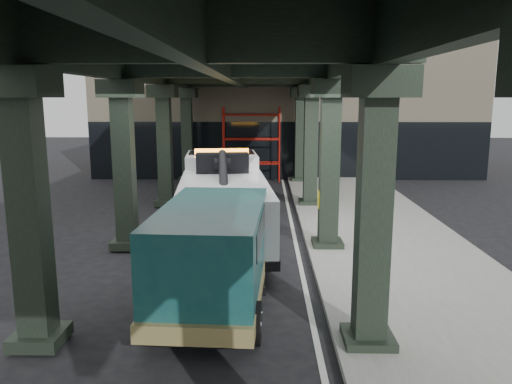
# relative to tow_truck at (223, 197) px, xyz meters

# --- Properties ---
(ground) EXTENTS (90.00, 90.00, 0.00)m
(ground) POSITION_rel_tow_truck_xyz_m (0.60, -3.04, -1.41)
(ground) COLOR black
(ground) RESTS_ON ground
(sidewalk) EXTENTS (5.00, 40.00, 0.15)m
(sidewalk) POSITION_rel_tow_truck_xyz_m (5.10, -1.04, -1.33)
(sidewalk) COLOR gray
(sidewalk) RESTS_ON ground
(lane_stripe) EXTENTS (0.12, 38.00, 0.01)m
(lane_stripe) POSITION_rel_tow_truck_xyz_m (2.30, -1.04, -1.40)
(lane_stripe) COLOR silver
(lane_stripe) RESTS_ON ground
(viaduct) EXTENTS (7.40, 32.00, 6.40)m
(viaduct) POSITION_rel_tow_truck_xyz_m (0.20, -1.04, 4.05)
(viaduct) COLOR black
(viaduct) RESTS_ON ground
(building) EXTENTS (22.00, 10.00, 8.00)m
(building) POSITION_rel_tow_truck_xyz_m (2.60, 16.96, 2.59)
(building) COLOR #C6B793
(building) RESTS_ON ground
(scaffolding) EXTENTS (3.08, 0.88, 4.00)m
(scaffolding) POSITION_rel_tow_truck_xyz_m (0.60, 11.60, 0.70)
(scaffolding) COLOR #AA160D
(scaffolding) RESTS_ON ground
(tow_truck) EXTENTS (3.30, 8.99, 2.89)m
(tow_truck) POSITION_rel_tow_truck_xyz_m (0.00, 0.00, 0.00)
(tow_truck) COLOR black
(tow_truck) RESTS_ON ground
(towed_van) EXTENTS (2.51, 5.72, 2.28)m
(towed_van) POSITION_rel_tow_truck_xyz_m (0.24, -5.05, -0.18)
(towed_van) COLOR #134646
(towed_van) RESTS_ON ground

